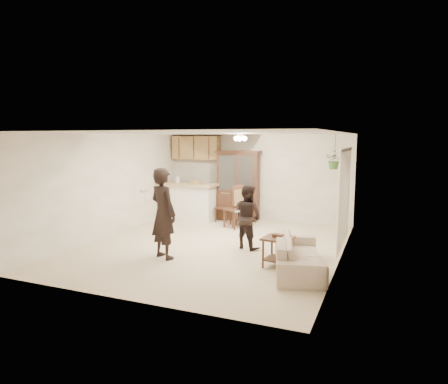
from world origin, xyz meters
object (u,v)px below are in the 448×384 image
at_px(side_table, 278,252).
at_px(chair_hutch_right, 239,214).
at_px(child, 247,218).
at_px(china_hutch, 238,186).
at_px(chair_hutch_left, 235,216).
at_px(sofa, 298,251).
at_px(chair_bar, 223,213).
at_px(adult, 163,214).

distance_m(side_table, chair_hutch_right, 3.56).
distance_m(child, china_hutch, 3.10).
bearing_deg(chair_hutch_left, chair_hutch_right, 112.37).
distance_m(sofa, chair_bar, 4.50).
xyz_separation_m(sofa, chair_bar, (-2.90, 3.44, -0.11)).
bearing_deg(chair_bar, side_table, -52.89).
distance_m(child, side_table, 1.43).
bearing_deg(child, chair_bar, -35.69).
xyz_separation_m(sofa, child, (-1.34, 1.04, 0.31)).
height_order(child, china_hutch, china_hutch).
bearing_deg(sofa, chair_bar, 24.60).
distance_m(sofa, side_table, 0.40).
bearing_deg(sofa, side_table, 69.00).
relative_size(adult, chair_hutch_left, 1.56).
bearing_deg(chair_hutch_left, china_hutch, 135.08).
distance_m(sofa, adult, 2.72).
bearing_deg(china_hutch, chair_hutch_right, -71.09).
bearing_deg(chair_bar, chair_hutch_left, -44.94).
distance_m(side_table, chair_bar, 4.23).
xyz_separation_m(side_table, chair_bar, (-2.51, 3.40, -0.04)).
distance_m(child, chair_bar, 2.89).
xyz_separation_m(chair_hutch_left, chair_hutch_right, (0.03, 0.24, -0.00)).
height_order(adult, chair_bar, adult).
xyz_separation_m(sofa, adult, (-2.65, -0.28, 0.53)).
bearing_deg(side_table, chair_hutch_left, 124.29).
distance_m(china_hutch, chair_hutch_left, 1.27).
relative_size(child, china_hutch, 0.67).
bearing_deg(side_table, chair_bar, 126.34).
bearing_deg(chair_hutch_right, sofa, 95.74).
height_order(sofa, chair_bar, chair_bar).
bearing_deg(side_table, chair_hutch_right, 121.71).
relative_size(sofa, child, 1.39).
relative_size(china_hutch, chair_bar, 2.24).
xyz_separation_m(sofa, chair_hutch_right, (-2.26, 3.06, -0.04)).
relative_size(adult, chair_hutch_right, 1.57).
distance_m(child, chair_hutch_right, 2.25).
xyz_separation_m(side_table, chair_hutch_right, (-1.87, 3.02, 0.03)).
xyz_separation_m(china_hutch, chair_hutch_left, (0.30, -1.04, -0.68)).
relative_size(child, side_table, 2.15).
height_order(sofa, china_hutch, china_hutch).
xyz_separation_m(adult, china_hutch, (0.06, 4.13, 0.10)).
relative_size(adult, china_hutch, 0.89).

